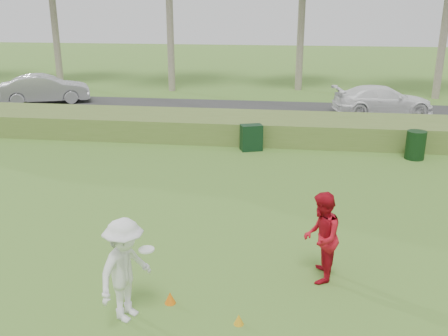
# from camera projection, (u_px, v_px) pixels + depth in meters

# --- Properties ---
(ground) EXTENTS (120.00, 120.00, 0.00)m
(ground) POSITION_uv_depth(u_px,v_px,m) (195.00, 298.00, 9.53)
(ground) COLOR #447627
(ground) RESTS_ON ground
(reed_strip) EXTENTS (80.00, 3.00, 0.90)m
(reed_strip) POSITION_uv_depth(u_px,v_px,m) (251.00, 127.00, 20.67)
(reed_strip) COLOR #54722D
(reed_strip) RESTS_ON ground
(park_road) EXTENTS (80.00, 6.00, 0.06)m
(park_road) POSITION_uv_depth(u_px,v_px,m) (259.00, 112.00, 25.50)
(park_road) COLOR #2D2D2D
(park_road) RESTS_ON ground
(player_white) EXTENTS (1.11, 1.41, 1.91)m
(player_white) POSITION_uv_depth(u_px,v_px,m) (125.00, 270.00, 8.64)
(player_white) COLOR white
(player_white) RESTS_ON ground
(player_red) EXTENTS (0.81, 0.98, 1.87)m
(player_red) POSITION_uv_depth(u_px,v_px,m) (321.00, 237.00, 9.89)
(player_red) COLOR #B40F1E
(player_red) RESTS_ON ground
(cone_orange) EXTENTS (0.21, 0.21, 0.23)m
(cone_orange) POSITION_uv_depth(u_px,v_px,m) (170.00, 298.00, 9.32)
(cone_orange) COLOR orange
(cone_orange) RESTS_ON ground
(cone_yellow) EXTENTS (0.18, 0.18, 0.20)m
(cone_yellow) POSITION_uv_depth(u_px,v_px,m) (239.00, 319.00, 8.71)
(cone_yellow) COLOR gold
(cone_yellow) RESTS_ON ground
(utility_cabinet) EXTENTS (0.91, 0.74, 0.99)m
(utility_cabinet) POSITION_uv_depth(u_px,v_px,m) (251.00, 138.00, 18.91)
(utility_cabinet) COLOR black
(utility_cabinet) RESTS_ON ground
(trash_bin) EXTENTS (0.74, 0.74, 1.03)m
(trash_bin) POSITION_uv_depth(u_px,v_px,m) (416.00, 145.00, 17.85)
(trash_bin) COLOR black
(trash_bin) RESTS_ON ground
(car_mid) EXTENTS (4.98, 3.41, 1.55)m
(car_mid) POSITION_uv_depth(u_px,v_px,m) (45.00, 89.00, 27.53)
(car_mid) COLOR #BABABE
(car_mid) RESTS_ON park_road
(car_right) EXTENTS (5.12, 2.76, 1.41)m
(car_right) POSITION_uv_depth(u_px,v_px,m) (383.00, 100.00, 24.67)
(car_right) COLOR white
(car_right) RESTS_ON park_road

